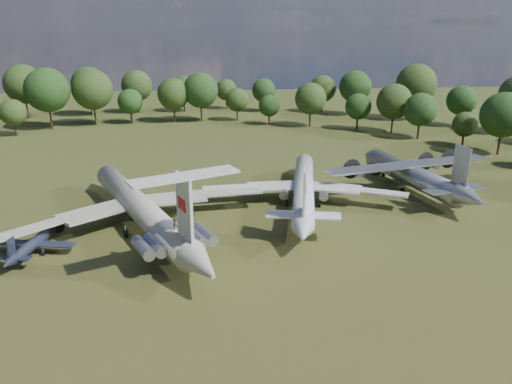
{
  "coord_description": "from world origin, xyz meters",
  "views": [
    {
      "loc": [
        5.8,
        -69.27,
        28.17
      ],
      "look_at": [
        12.57,
        -1.9,
        5.0
      ],
      "focal_mm": 35.0,
      "sensor_mm": 36.0,
      "label": 1
    }
  ],
  "objects_px": {
    "an12_transport": "(411,178)",
    "person_on_il62": "(175,223)",
    "tu104_jet": "(304,192)",
    "small_prop_west": "(33,246)",
    "il62_airliner": "(141,213)"
  },
  "relations": [
    {
      "from": "an12_transport",
      "to": "person_on_il62",
      "type": "distance_m",
      "value": 46.98
    },
    {
      "from": "il62_airliner",
      "to": "an12_transport",
      "type": "bearing_deg",
      "value": -8.48
    },
    {
      "from": "tu104_jet",
      "to": "person_on_il62",
      "type": "distance_m",
      "value": 28.16
    },
    {
      "from": "tu104_jet",
      "to": "small_prop_west",
      "type": "distance_m",
      "value": 40.49
    },
    {
      "from": "an12_transport",
      "to": "small_prop_west",
      "type": "bearing_deg",
      "value": -174.35
    },
    {
      "from": "tu104_jet",
      "to": "small_prop_west",
      "type": "bearing_deg",
      "value": -147.5
    },
    {
      "from": "il62_airliner",
      "to": "person_on_il62",
      "type": "bearing_deg",
      "value": -90.0
    },
    {
      "from": "small_prop_west",
      "to": "an12_transport",
      "type": "bearing_deg",
      "value": 30.03
    },
    {
      "from": "il62_airliner",
      "to": "person_on_il62",
      "type": "xyz_separation_m",
      "value": [
        5.69,
        -12.61,
        3.39
      ]
    },
    {
      "from": "tu104_jet",
      "to": "person_on_il62",
      "type": "xyz_separation_m",
      "value": [
        -19.28,
        -20.19,
        3.68
      ]
    },
    {
      "from": "tu104_jet",
      "to": "an12_transport",
      "type": "distance_m",
      "value": 20.76
    },
    {
      "from": "an12_transport",
      "to": "person_on_il62",
      "type": "bearing_deg",
      "value": -160.44
    },
    {
      "from": "small_prop_west",
      "to": "il62_airliner",
      "type": "bearing_deg",
      "value": 39.91
    },
    {
      "from": "il62_airliner",
      "to": "tu104_jet",
      "type": "xyz_separation_m",
      "value": [
        24.97,
        7.58,
        -0.28
      ]
    },
    {
      "from": "tu104_jet",
      "to": "an12_transport",
      "type": "relative_size",
      "value": 1.25
    }
  ]
}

